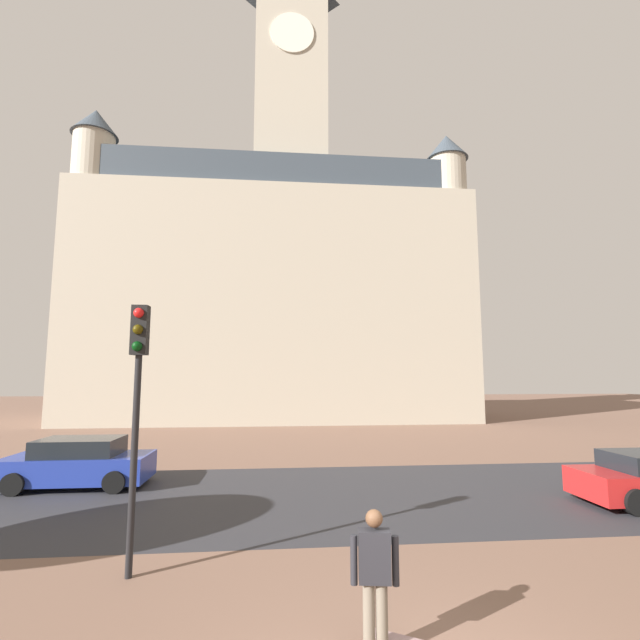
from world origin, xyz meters
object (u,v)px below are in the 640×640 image
car_blue (79,463)px  traffic_light_pole (137,384)px  person_skater (375,573)px  skateboard (401,640)px

car_blue → traffic_light_pole: 7.94m
person_skater → car_blue: person_skater is taller
person_skater → skateboard: size_ratio=2.19×
car_blue → traffic_light_pole: size_ratio=0.90×
person_skater → skateboard: person_skater is taller
skateboard → traffic_light_pole: traffic_light_pole is taller
car_blue → traffic_light_pole: (3.58, -6.60, 2.57)m
traffic_light_pole → person_skater: bearing=-33.6°
traffic_light_pole → car_blue: bearing=118.5°
car_blue → skateboard: bearing=-49.4°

